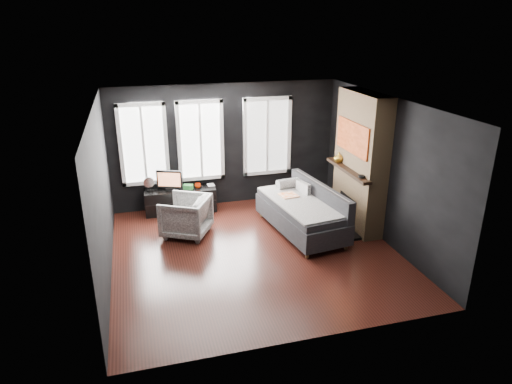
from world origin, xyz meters
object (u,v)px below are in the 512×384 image
object	(u,v)px
sofa	(301,209)
mug	(198,185)
armchair	(186,214)
media_console	(181,200)
book	(207,181)
mantel_vase	(339,157)
monitor	(169,179)

from	to	relation	value
sofa	mug	xyz separation A→B (m)	(-1.79, 1.61, 0.11)
armchair	media_console	distance (m)	1.19
sofa	mug	world-z (taller)	sofa
book	mantel_vase	bearing A→B (deg)	-26.25
mantel_vase	mug	bearing A→B (deg)	157.11
media_console	mantel_vase	size ratio (longest dim) A/B	7.22
mantel_vase	book	bearing A→B (deg)	153.75
media_console	mug	world-z (taller)	mug
sofa	monitor	xyz separation A→B (m)	(-2.38, 1.61, 0.30)
monitor	mug	xyz separation A→B (m)	(0.59, -0.01, -0.19)
media_console	book	distance (m)	0.71
monitor	mug	bearing A→B (deg)	20.45
sofa	book	bearing A→B (deg)	124.70
sofa	book	distance (m)	2.31
book	armchair	bearing A→B (deg)	-117.53
media_console	armchair	bearing A→B (deg)	-89.24
mug	sofa	bearing A→B (deg)	-41.93
media_console	mantel_vase	world-z (taller)	mantel_vase
sofa	armchair	distance (m)	2.25
sofa	monitor	world-z (taller)	monitor
mug	book	bearing A→B (deg)	20.06
armchair	book	bearing A→B (deg)	-179.40
media_console	mug	xyz separation A→B (m)	(0.39, -0.03, 0.33)
media_console	mantel_vase	distance (m)	3.51
sofa	book	world-z (taller)	sofa
armchair	monitor	xyz separation A→B (m)	(-0.18, 1.15, 0.34)
armchair	media_console	bearing A→B (deg)	-152.98
mug	book	world-z (taller)	book
media_console	monitor	size ratio (longest dim) A/B	2.69
mug	book	distance (m)	0.24
sofa	mantel_vase	world-z (taller)	mantel_vase
sofa	mug	size ratio (longest dim) A/B	16.86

